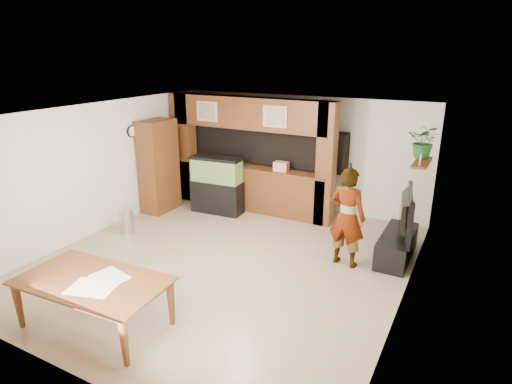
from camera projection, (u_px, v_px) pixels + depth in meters
The scene contains 22 objects.
floor at pixel (226, 260), 7.63m from camera, with size 6.50×6.50×0.00m, color tan.
ceiling at pixel (222, 113), 6.81m from camera, with size 6.50×6.50×0.00m, color white.
wall_back at pixel (299, 152), 9.94m from camera, with size 6.00×6.00×0.00m, color silver.
wall_left at pixel (97, 169), 8.56m from camera, with size 6.50×6.50×0.00m, color silver.
wall_right at pixel (409, 223), 5.88m from camera, with size 6.50×6.50×0.00m, color silver.
partition at pixel (250, 153), 9.85m from camera, with size 4.20×0.99×2.60m.
wall_clock at pixel (132, 131), 9.19m from camera, with size 0.05×0.25×0.25m.
wall_shelf at pixel (422, 162), 7.45m from camera, with size 0.25×0.90×0.04m, color brown.
pantry_cabinet at pixel (159, 166), 9.74m from camera, with size 0.52×0.86×2.10m, color brown.
trash_can at pixel (126, 221), 8.71m from camera, with size 0.27×0.27×0.49m, color #B2B2B7.
aquarium at pixel (217, 186), 9.71m from camera, with size 1.18×0.44×1.30m.
tv_stand at pixel (397, 246), 7.64m from camera, with size 0.51×1.40×0.47m, color black.
television at pixel (400, 213), 7.44m from camera, with size 1.39×0.18×0.80m, color black.
photo_frame at pixel (420, 160), 7.17m from camera, with size 0.03×0.14×0.18m, color tan.
potted_plant at pixel (425, 141), 7.59m from camera, with size 0.54×0.47×0.60m, color #245C27.
person at pixel (347, 217), 7.22m from camera, with size 0.64×0.42×1.75m, color #90734F.
microphone at pixel (351, 167), 6.78m from camera, with size 0.04×0.04×0.16m, color black.
dining_table at pixel (93, 305), 5.67m from camera, with size 1.99×1.11×0.70m, color brown.
newspaper_a at pixel (95, 286), 5.45m from camera, with size 0.50×0.36×0.01m, color silver.
newspaper_b at pixel (92, 288), 5.40m from camera, with size 0.58×0.42×0.01m, color silver.
newspaper_c at pixel (110, 277), 5.65m from camera, with size 0.50×0.36×0.01m, color silver.
counter_box at pixel (281, 166), 9.35m from camera, with size 0.31×0.21×0.21m, color tan.
Camera 1 is at (3.71, -5.80, 3.55)m, focal length 30.00 mm.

